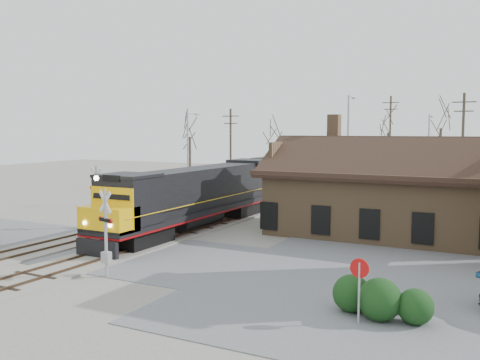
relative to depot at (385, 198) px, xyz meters
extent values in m
plane|color=gray|center=(-11.99, -12.00, -2.41)|extent=(140.00, 140.00, 0.00)
cube|color=#5B5B60|center=(-11.99, -12.00, -2.39)|extent=(60.00, 9.00, 0.03)
cube|color=#5B5B60|center=(6.01, -8.00, -2.39)|extent=(22.00, 26.00, 0.03)
cube|color=gray|center=(-11.99, 3.00, -2.35)|extent=(3.40, 90.00, 0.12)
cube|color=#473323|center=(-12.71, 3.00, -2.24)|extent=(0.08, 90.00, 0.14)
cube|color=#473323|center=(-11.27, 3.00, -2.24)|extent=(0.08, 90.00, 0.14)
cube|color=gray|center=(-16.49, 3.00, -2.35)|extent=(3.40, 90.00, 0.12)
cube|color=#473323|center=(-17.21, 3.00, -2.24)|extent=(0.08, 90.00, 0.14)
cube|color=#473323|center=(-15.77, 3.00, -2.24)|extent=(0.08, 90.00, 0.14)
cube|color=olive|center=(0.01, 0.00, -0.41)|extent=(14.00, 8.00, 4.00)
cube|color=black|center=(0.01, 0.00, 1.69)|extent=(15.20, 9.20, 0.30)
cube|color=black|center=(0.01, -2.30, 2.69)|extent=(15.00, 4.71, 2.66)
cube|color=black|center=(0.01, 2.30, 2.69)|extent=(15.00, 4.71, 2.66)
cube|color=olive|center=(-3.99, 1.50, 4.39)|extent=(0.80, 0.80, 2.20)
cube|color=black|center=(-11.99, -10.38, -1.87)|extent=(2.44, 3.91, 0.98)
cube|color=black|center=(-11.99, 2.31, -1.87)|extent=(2.44, 3.91, 0.98)
cube|color=black|center=(-11.99, -4.04, -1.09)|extent=(2.93, 19.53, 0.34)
cube|color=maroon|center=(-11.99, -4.04, -1.30)|extent=(2.95, 19.53, 0.12)
cube|color=black|center=(-11.99, -2.82, 0.43)|extent=(2.54, 14.16, 2.73)
cube|color=black|center=(-11.99, -11.26, 0.43)|extent=(2.93, 2.73, 2.73)
cube|color=yellow|center=(-11.99, -12.92, -0.40)|extent=(2.93, 1.76, 1.37)
cube|color=black|center=(-11.99, -13.90, -1.87)|extent=(2.73, 0.25, 0.98)
cylinder|color=#FFF2CC|center=(-11.99, -13.82, 1.89)|extent=(0.27, 0.10, 0.27)
cube|color=black|center=(-11.99, 9.65, -1.87)|extent=(2.44, 3.91, 0.98)
cube|color=black|center=(-11.99, 22.35, -1.87)|extent=(2.44, 3.91, 0.98)
cube|color=black|center=(-11.99, 16.00, -1.09)|extent=(2.93, 19.53, 0.34)
cube|color=maroon|center=(-11.99, 16.00, -1.30)|extent=(2.95, 19.53, 0.12)
cube|color=black|center=(-11.99, 17.22, 0.43)|extent=(2.54, 14.16, 2.73)
cube|color=black|center=(-11.99, 8.77, 0.43)|extent=(2.93, 2.73, 2.73)
cube|color=black|center=(-11.99, 7.11, -0.40)|extent=(2.93, 1.76, 1.37)
cube|color=black|center=(-11.99, 6.13, -1.87)|extent=(2.73, 0.25, 0.98)
cylinder|color=#A5A8AD|center=(-9.15, -16.36, -0.34)|extent=(0.14, 0.14, 4.13)
cube|color=silver|center=(-9.15, -16.36, 1.10)|extent=(1.03, 0.40, 1.08)
cube|color=silver|center=(-9.15, -16.36, 1.10)|extent=(1.03, 0.40, 1.08)
cube|color=black|center=(-9.15, -16.36, 0.28)|extent=(0.93, 0.45, 0.15)
cylinder|color=#B20C0C|center=(-9.59, -16.20, 0.28)|extent=(0.26, 0.16, 0.25)
cylinder|color=#B20C0C|center=(-8.72, -16.52, 0.28)|extent=(0.26, 0.16, 0.25)
cube|color=#A5A8AD|center=(-9.15, -16.36, -1.48)|extent=(0.41, 0.31, 0.52)
cylinder|color=#A5A8AD|center=(-18.23, -7.06, -0.24)|extent=(0.15, 0.15, 4.33)
cube|color=silver|center=(-18.23, -7.06, 1.28)|extent=(1.13, 0.08, 1.13)
cube|color=silver|center=(-18.23, -7.06, 1.28)|extent=(1.13, 0.08, 1.13)
cube|color=black|center=(-18.23, -7.06, 0.41)|extent=(0.98, 0.18, 0.16)
cylinder|color=#B20C0C|center=(-17.74, -7.07, 0.41)|extent=(0.26, 0.09, 0.26)
cylinder|color=#B20C0C|center=(-18.72, -7.04, 0.41)|extent=(0.26, 0.09, 0.26)
cube|color=#A5A8AD|center=(-18.23, -7.06, -1.43)|extent=(0.43, 0.33, 0.54)
cylinder|color=#A5A8AD|center=(2.84, -16.90, -1.31)|extent=(0.08, 0.08, 2.20)
cylinder|color=#B20C0C|center=(2.84, -16.90, -0.40)|extent=(0.70, 0.10, 0.70)
sphere|color=black|center=(2.28, -15.81, -1.69)|extent=(1.42, 1.42, 1.42)
sphere|color=black|center=(3.44, -16.26, -1.63)|extent=(1.56, 1.56, 1.56)
sphere|color=black|center=(4.63, -16.06, -1.77)|extent=(1.28, 1.28, 1.28)
cylinder|color=#A5A8AD|center=(-19.13, 5.89, 1.82)|extent=(0.18, 0.18, 8.44)
cylinder|color=#A5A8AD|center=(-19.13, 6.79, 5.94)|extent=(0.12, 1.80, 0.12)
cube|color=#A5A8AD|center=(-19.13, 7.59, 5.84)|extent=(0.25, 0.50, 0.12)
cylinder|color=#A5A8AD|center=(-5.22, 9.22, 2.46)|extent=(0.18, 0.18, 9.74)
cylinder|color=#A5A8AD|center=(-5.22, 10.12, 7.23)|extent=(0.12, 1.80, 0.12)
cube|color=#A5A8AD|center=(-5.22, 10.92, 7.13)|extent=(0.25, 0.50, 0.12)
cylinder|color=#A5A8AD|center=(-0.52, 21.82, 1.78)|extent=(0.18, 0.18, 8.37)
cylinder|color=#A5A8AD|center=(-0.52, 22.72, 5.86)|extent=(0.12, 1.80, 0.12)
cube|color=#A5A8AD|center=(-0.52, 23.52, 5.76)|extent=(0.25, 0.50, 0.12)
cylinder|color=#382D23|center=(-20.47, 16.51, 2.15)|extent=(0.24, 0.24, 9.12)
cube|color=#382D23|center=(-20.47, 16.51, 5.91)|extent=(2.00, 0.10, 0.10)
cube|color=#382D23|center=(-20.47, 16.51, 5.11)|extent=(1.60, 0.10, 0.10)
cylinder|color=#382D23|center=(-6.34, 31.10, 3.05)|extent=(0.24, 0.24, 10.91)
cube|color=#382D23|center=(-6.34, 31.10, 7.71)|extent=(2.00, 0.10, 0.10)
cube|color=#382D23|center=(-6.34, 31.10, 6.91)|extent=(1.60, 0.10, 0.10)
cylinder|color=#382D23|center=(3.18, 15.98, 2.62)|extent=(0.24, 0.24, 10.06)
cube|color=#382D23|center=(3.18, 15.98, 6.85)|extent=(2.00, 0.10, 0.10)
cube|color=#382D23|center=(3.18, 15.98, 6.05)|extent=(1.60, 0.10, 0.10)
cylinder|color=#382D23|center=(-27.67, 19.42, 0.59)|extent=(0.32, 0.32, 5.98)
cylinder|color=#382D23|center=(-20.02, 27.40, 0.19)|extent=(0.32, 0.32, 5.20)
cylinder|color=#382D23|center=(-7.80, 36.85, 0.81)|extent=(0.32, 0.32, 6.43)
cylinder|color=#382D23|center=(-0.72, 32.60, 1.10)|extent=(0.32, 0.32, 7.02)
camera|label=1|loc=(7.60, -35.06, 4.41)|focal=40.00mm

